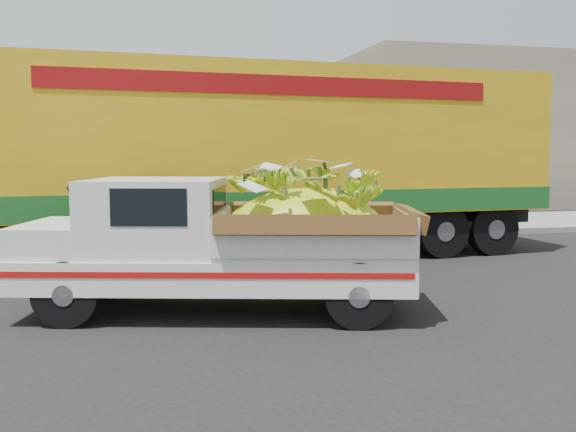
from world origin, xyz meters
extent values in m
plane|color=black|center=(0.00, 0.00, 0.00)|extent=(100.00, 100.00, 0.00)
cube|color=gray|center=(0.00, 7.07, 0.07)|extent=(60.00, 0.25, 0.15)
cube|color=gray|center=(0.00, 9.17, 0.07)|extent=(60.00, 4.00, 0.14)
cube|color=gray|center=(14.00, 16.07, 3.00)|extent=(14.00, 6.00, 6.00)
cylinder|color=black|center=(-2.23, 0.10, 0.41)|extent=(0.86, 0.44, 0.82)
cylinder|color=black|center=(-1.84, 1.64, 0.41)|extent=(0.86, 0.44, 0.82)
cylinder|color=black|center=(1.23, -0.79, 0.41)|extent=(0.86, 0.44, 0.82)
cylinder|color=black|center=(1.63, 0.75, 0.41)|extent=(0.86, 0.44, 0.82)
cube|color=silver|center=(-0.35, 0.44, 0.60)|extent=(5.39, 3.05, 0.42)
cube|color=#A50F0C|center=(-0.58, -0.46, 0.67)|extent=(4.84, 1.25, 0.08)
cube|color=silver|center=(-2.78, 1.06, 0.49)|extent=(0.55, 1.78, 0.15)
cube|color=silver|center=(-2.38, 0.96, 1.01)|extent=(1.32, 1.91, 0.39)
cube|color=silver|center=(-1.12, 0.64, 1.30)|extent=(2.07, 2.13, 0.98)
cube|color=black|center=(-1.23, -0.25, 1.49)|extent=(0.90, 0.24, 0.46)
cube|color=silver|center=(0.91, 0.12, 1.09)|extent=(2.87, 2.41, 0.55)
ellipsoid|color=yellow|center=(0.80, 0.14, 0.98)|extent=(2.55, 1.99, 1.39)
cylinder|color=black|center=(5.88, 4.00, 0.55)|extent=(1.12, 0.41, 1.10)
cylinder|color=black|center=(5.73, 5.99, 0.55)|extent=(1.12, 0.41, 1.10)
cylinder|color=black|center=(4.69, 3.90, 0.55)|extent=(1.12, 0.41, 1.10)
cylinder|color=black|center=(4.53, 5.89, 0.55)|extent=(1.12, 0.41, 1.10)
cylinder|color=black|center=(-3.29, 3.27, 0.55)|extent=(1.12, 0.41, 1.10)
cylinder|color=black|center=(-3.45, 5.26, 0.55)|extent=(1.12, 0.41, 1.10)
cube|color=black|center=(1.12, 4.62, 0.78)|extent=(12.04, 1.94, 0.36)
cube|color=gold|center=(1.12, 4.62, 2.38)|extent=(11.92, 3.42, 2.84)
cube|color=#19591F|center=(1.12, 4.62, 1.21)|extent=(11.98, 3.44, 0.45)
cube|color=maroon|center=(1.22, 3.37, 3.35)|extent=(8.38, 0.68, 0.35)
camera|label=1|loc=(-1.35, -8.03, 2.13)|focal=40.00mm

